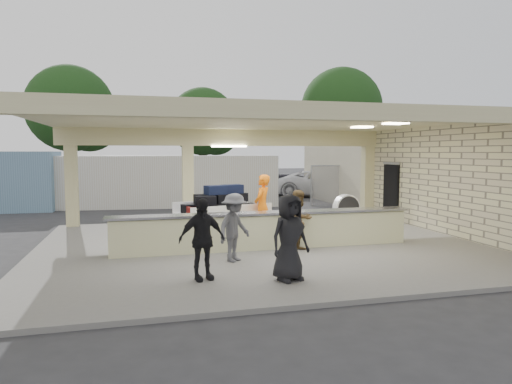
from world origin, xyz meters
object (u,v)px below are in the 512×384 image
object	(u,v)px
passenger_b	(202,239)
car_white_b	(406,182)
baggage_handler	(262,206)
passenger_c	(234,228)
car_white_a	(324,183)
luggage_cart	(220,208)
drum_fan	(346,208)
baggage_counter	(266,230)
car_dark	(290,185)
passenger_d	(289,237)
passenger_a	(300,220)
container_white	(159,181)

from	to	relation	value
passenger_b	car_white_b	bearing A→B (deg)	32.51
baggage_handler	passenger_c	bearing A→B (deg)	9.11
car_white_a	passenger_c	bearing A→B (deg)	171.67
luggage_cart	drum_fan	world-z (taller)	luggage_cart
baggage_handler	car_white_a	distance (m)	14.32
baggage_counter	car_dark	bearing A→B (deg)	68.89
baggage_handler	passenger_d	xyz separation A→B (m)	(-0.67, -4.51, -0.08)
luggage_cart	passenger_c	bearing A→B (deg)	-108.60
passenger_b	car_dark	xyz separation A→B (m)	(7.90, 17.72, -0.28)
baggage_counter	passenger_c	distance (m)	1.67
drum_fan	car_white_a	bearing A→B (deg)	66.32
luggage_cart	car_white_b	size ratio (longest dim) A/B	0.61
car_white_a	passenger_a	bearing A→B (deg)	176.29
baggage_handler	passenger_d	world-z (taller)	baggage_handler
baggage_counter	car_white_a	size ratio (longest dim) A/B	1.46
passenger_b	car_white_a	size ratio (longest dim) A/B	0.30
passenger_a	car_white_a	bearing A→B (deg)	44.33
baggage_handler	car_white_a	world-z (taller)	baggage_handler
baggage_handler	car_white_a	xyz separation A→B (m)	(7.22, 12.37, -0.25)
baggage_counter	passenger_b	world-z (taller)	passenger_b
baggage_handler	baggage_counter	bearing A→B (deg)	25.10
passenger_a	container_white	xyz separation A→B (m)	(-3.04, 11.80, 0.35)
baggage_handler	container_white	size ratio (longest dim) A/B	0.17
baggage_handler	container_white	distance (m)	10.17
luggage_cart	baggage_handler	bearing A→B (deg)	-49.25
baggage_counter	car_white_a	distance (m)	15.75
car_white_b	passenger_b	bearing A→B (deg)	138.63
passenger_a	container_white	bearing A→B (deg)	84.00
passenger_b	car_dark	distance (m)	19.40
baggage_handler	drum_fan	bearing A→B (deg)	154.42
baggage_counter	container_white	size ratio (longest dim) A/B	0.71
baggage_handler	passenger_a	size ratio (longest dim) A/B	1.20
passenger_c	car_white_a	bearing A→B (deg)	18.83
passenger_c	car_white_b	world-z (taller)	passenger_c
passenger_c	car_dark	size ratio (longest dim) A/B	0.41
luggage_cart	car_white_b	xyz separation A→B (m)	(13.89, 11.49, -0.16)
drum_fan	car_white_a	world-z (taller)	car_white_a
passenger_c	luggage_cart	bearing A→B (deg)	44.42
passenger_b	car_dark	bearing A→B (deg)	51.23
luggage_cart	car_dark	distance (m)	14.51
passenger_b	container_white	size ratio (longest dim) A/B	0.14
drum_fan	car_dark	world-z (taller)	car_dark
passenger_d	car_dark	distance (m)	19.22
baggage_counter	luggage_cart	distance (m)	2.45
luggage_cart	passenger_d	distance (m)	5.34
luggage_cart	passenger_b	xyz separation A→B (m)	(-1.21, -4.84, -0.00)
luggage_cart	car_dark	size ratio (longest dim) A/B	0.76
passenger_d	container_white	distance (m)	14.48
passenger_d	luggage_cart	bearing A→B (deg)	76.72
baggage_counter	passenger_d	size ratio (longest dim) A/B	4.71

